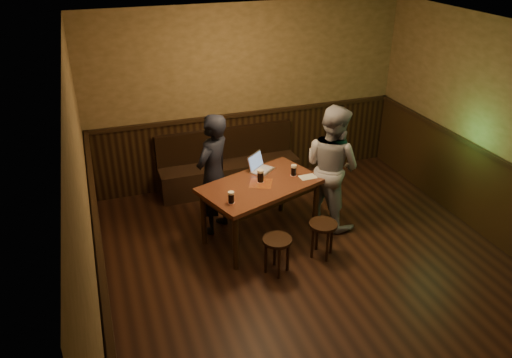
{
  "coord_description": "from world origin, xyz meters",
  "views": [
    {
      "loc": [
        -2.33,
        -4.09,
        3.81
      ],
      "look_at": [
        -0.51,
        1.14,
        0.95
      ],
      "focal_mm": 35.0,
      "sensor_mm": 36.0,
      "label": 1
    }
  ],
  "objects_px": {
    "stool_left": "(277,245)",
    "bench": "(229,170)",
    "person_suit": "(213,174)",
    "stool_right": "(323,230)",
    "pint_mid": "(260,176)",
    "laptop": "(259,166)",
    "person_grey": "(332,166)",
    "pint_right": "(294,170)",
    "pint_left": "(231,197)",
    "pub_table": "(261,191)"
  },
  "relations": [
    {
      "from": "pint_right",
      "to": "person_grey",
      "type": "bearing_deg",
      "value": -0.75
    },
    {
      "from": "pint_right",
      "to": "laptop",
      "type": "bearing_deg",
      "value": 141.29
    },
    {
      "from": "pub_table",
      "to": "pint_right",
      "type": "bearing_deg",
      "value": -11.11
    },
    {
      "from": "stool_right",
      "to": "pint_right",
      "type": "distance_m",
      "value": 0.89
    },
    {
      "from": "stool_right",
      "to": "person_suit",
      "type": "height_order",
      "value": "person_suit"
    },
    {
      "from": "laptop",
      "to": "person_grey",
      "type": "height_order",
      "value": "person_grey"
    },
    {
      "from": "pub_table",
      "to": "pint_left",
      "type": "relative_size",
      "value": 11.38
    },
    {
      "from": "bench",
      "to": "pint_left",
      "type": "relative_size",
      "value": 14.47
    },
    {
      "from": "pint_mid",
      "to": "person_grey",
      "type": "relative_size",
      "value": 0.1
    },
    {
      "from": "pint_left",
      "to": "pint_mid",
      "type": "bearing_deg",
      "value": 37.73
    },
    {
      "from": "pint_mid",
      "to": "person_suit",
      "type": "bearing_deg",
      "value": 145.97
    },
    {
      "from": "person_suit",
      "to": "stool_right",
      "type": "bearing_deg",
      "value": 95.79
    },
    {
      "from": "stool_left",
      "to": "person_suit",
      "type": "distance_m",
      "value": 1.35
    },
    {
      "from": "bench",
      "to": "person_suit",
      "type": "distance_m",
      "value": 1.33
    },
    {
      "from": "laptop",
      "to": "person_suit",
      "type": "bearing_deg",
      "value": 137.41
    },
    {
      "from": "pub_table",
      "to": "pint_left",
      "type": "xyz_separation_m",
      "value": [
        -0.5,
        -0.35,
        0.18
      ]
    },
    {
      "from": "bench",
      "to": "pint_right",
      "type": "xyz_separation_m",
      "value": [
        0.49,
        -1.44,
        0.58
      ]
    },
    {
      "from": "bench",
      "to": "person_suit",
      "type": "height_order",
      "value": "person_suit"
    },
    {
      "from": "pint_right",
      "to": "person_suit",
      "type": "height_order",
      "value": "person_suit"
    },
    {
      "from": "pint_right",
      "to": "person_suit",
      "type": "bearing_deg",
      "value": 161.67
    },
    {
      "from": "pub_table",
      "to": "stool_left",
      "type": "relative_size",
      "value": 3.62
    },
    {
      "from": "stool_right",
      "to": "pint_left",
      "type": "height_order",
      "value": "pint_left"
    },
    {
      "from": "stool_right",
      "to": "laptop",
      "type": "distance_m",
      "value": 1.23
    },
    {
      "from": "stool_left",
      "to": "stool_right",
      "type": "distance_m",
      "value": 0.67
    },
    {
      "from": "bench",
      "to": "pint_right",
      "type": "relative_size",
      "value": 14.36
    },
    {
      "from": "pub_table",
      "to": "laptop",
      "type": "xyz_separation_m",
      "value": [
        0.11,
        0.37,
        0.17
      ]
    },
    {
      "from": "pub_table",
      "to": "person_grey",
      "type": "distance_m",
      "value": 1.06
    },
    {
      "from": "pub_table",
      "to": "pint_mid",
      "type": "distance_m",
      "value": 0.2
    },
    {
      "from": "stool_right",
      "to": "person_suit",
      "type": "relative_size",
      "value": 0.29
    },
    {
      "from": "person_suit",
      "to": "person_grey",
      "type": "bearing_deg",
      "value": 127.03
    },
    {
      "from": "pint_left",
      "to": "person_suit",
      "type": "relative_size",
      "value": 0.09
    },
    {
      "from": "pint_left",
      "to": "person_suit",
      "type": "distance_m",
      "value": 0.76
    },
    {
      "from": "laptop",
      "to": "pint_mid",
      "type": "bearing_deg",
      "value": -146.69
    },
    {
      "from": "stool_left",
      "to": "person_suit",
      "type": "relative_size",
      "value": 0.28
    },
    {
      "from": "stool_left",
      "to": "pint_left",
      "type": "relative_size",
      "value": 3.15
    },
    {
      "from": "bench",
      "to": "pint_left",
      "type": "height_order",
      "value": "pint_left"
    },
    {
      "from": "pint_mid",
      "to": "person_suit",
      "type": "distance_m",
      "value": 0.65
    },
    {
      "from": "stool_left",
      "to": "pub_table",
      "type": "bearing_deg",
      "value": 84.92
    },
    {
      "from": "stool_right",
      "to": "pint_right",
      "type": "relative_size",
      "value": 3.15
    },
    {
      "from": "pint_right",
      "to": "laptop",
      "type": "distance_m",
      "value": 0.48
    },
    {
      "from": "bench",
      "to": "pint_mid",
      "type": "height_order",
      "value": "pint_mid"
    },
    {
      "from": "pint_mid",
      "to": "pint_right",
      "type": "distance_m",
      "value": 0.48
    },
    {
      "from": "stool_right",
      "to": "laptop",
      "type": "bearing_deg",
      "value": 115.07
    },
    {
      "from": "stool_left",
      "to": "bench",
      "type": "bearing_deg",
      "value": 88.27
    },
    {
      "from": "pint_mid",
      "to": "laptop",
      "type": "height_order",
      "value": "laptop"
    },
    {
      "from": "pint_left",
      "to": "pint_right",
      "type": "height_order",
      "value": "pint_right"
    },
    {
      "from": "pint_mid",
      "to": "laptop",
      "type": "xyz_separation_m",
      "value": [
        0.1,
        0.33,
        -0.03
      ]
    },
    {
      "from": "pint_left",
      "to": "stool_left",
      "type": "bearing_deg",
      "value": -44.53
    },
    {
      "from": "stool_left",
      "to": "stool_right",
      "type": "bearing_deg",
      "value": 10.44
    },
    {
      "from": "stool_right",
      "to": "pint_mid",
      "type": "bearing_deg",
      "value": 129.7
    }
  ]
}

